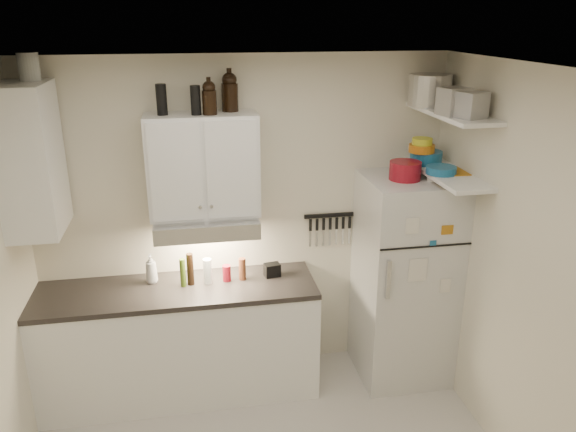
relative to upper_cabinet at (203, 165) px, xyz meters
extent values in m
cube|color=silver|center=(0.30, -1.33, 0.78)|extent=(3.20, 3.00, 0.02)
cube|color=beige|center=(0.30, 0.18, -0.53)|extent=(3.20, 0.02, 2.60)
cube|color=beige|center=(1.91, -1.33, -0.53)|extent=(0.02, 3.00, 2.60)
cube|color=white|center=(-0.25, -0.14, -1.39)|extent=(2.10, 0.60, 0.88)
cube|color=#282422|center=(-0.25, -0.14, -0.93)|extent=(2.10, 0.62, 0.04)
cube|color=white|center=(0.00, 0.00, 0.00)|extent=(0.80, 0.33, 0.75)
cube|color=white|center=(-1.14, -0.14, 0.12)|extent=(0.33, 0.55, 1.00)
cube|color=silver|center=(0.00, -0.06, -0.44)|extent=(0.76, 0.46, 0.12)
cube|color=silver|center=(1.55, -0.18, -0.98)|extent=(0.70, 0.68, 1.70)
cube|color=white|center=(1.75, -0.31, 0.38)|extent=(0.30, 0.95, 0.03)
cube|color=white|center=(1.75, -0.31, -0.07)|extent=(0.30, 0.95, 0.03)
cube|color=black|center=(1.00, 0.15, -0.51)|extent=(0.42, 0.02, 0.03)
cylinder|color=maroon|center=(1.48, -0.21, -0.06)|extent=(0.28, 0.28, 0.14)
cube|color=#B17016|center=(1.79, -0.32, -0.08)|extent=(0.20, 0.25, 0.08)
cylinder|color=silver|center=(1.66, -0.28, -0.07)|extent=(0.07, 0.07, 0.11)
cylinder|color=silver|center=(1.70, -0.02, 0.50)|extent=(0.41, 0.41, 0.23)
cube|color=#AAAAAD|center=(1.68, -0.46, 0.48)|extent=(0.22, 0.20, 0.18)
cube|color=#AAAAAD|center=(1.74, -0.58, 0.48)|extent=(0.22, 0.22, 0.17)
cylinder|color=#195E8C|center=(1.70, -0.06, 0.00)|extent=(0.24, 0.24, 0.10)
cylinder|color=#C87112|center=(1.65, -0.08, 0.08)|extent=(0.20, 0.20, 0.06)
cylinder|color=gold|center=(1.65, -0.08, 0.13)|extent=(0.15, 0.15, 0.05)
cylinder|color=#195E8C|center=(1.69, -0.36, -0.02)|extent=(0.27, 0.27, 0.05)
cylinder|color=black|center=(-0.03, -0.05, 0.48)|extent=(0.08, 0.08, 0.20)
cylinder|color=black|center=(-0.26, -0.01, 0.48)|extent=(0.07, 0.07, 0.21)
cylinder|color=silver|center=(-1.09, -0.02, 0.71)|extent=(0.14, 0.14, 0.18)
imported|color=white|center=(-0.43, -0.01, -0.78)|extent=(0.12, 0.12, 0.26)
cylinder|color=brown|center=(0.26, -0.08, -0.82)|extent=(0.06, 0.06, 0.18)
cylinder|color=#3E5816|center=(-0.20, -0.12, -0.79)|extent=(0.05, 0.05, 0.22)
cylinder|color=black|center=(-0.14, -0.09, -0.78)|extent=(0.07, 0.07, 0.25)
cylinder|color=silver|center=(-0.01, -0.09, -0.81)|extent=(0.07, 0.07, 0.20)
cylinder|color=maroon|center=(0.13, -0.08, -0.84)|extent=(0.08, 0.08, 0.13)
cube|color=black|center=(0.49, -0.06, -0.85)|extent=(0.13, 0.10, 0.10)
camera|label=1|loc=(-0.10, -4.01, 1.03)|focal=35.00mm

